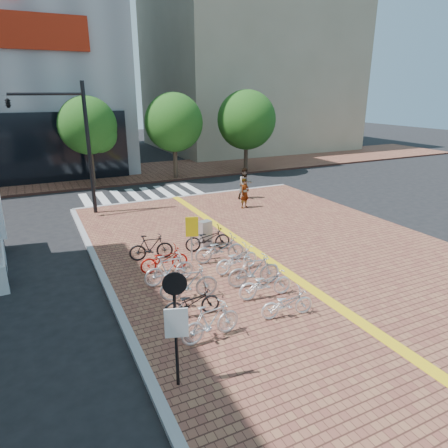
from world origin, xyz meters
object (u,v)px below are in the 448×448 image
bike_8 (254,270)px  utility_box (205,233)px  bike_11 (208,239)px  pedestrian_a (245,193)px  bike_5 (151,247)px  notice_sign (176,316)px  bike_0 (211,322)px  bike_2 (189,283)px  bike_6 (287,303)px  bike_4 (164,259)px  bike_9 (237,259)px  bike_10 (220,249)px  yellow_sign (192,231)px  bike_7 (265,283)px  bike_3 (169,269)px  bike_1 (192,302)px  traffic_light_pole (53,125)px  pedestrian_b (245,184)px

bike_8 → utility_box: size_ratio=1.70×
bike_11 → pedestrian_a: bearing=-33.6°
bike_5 → notice_sign: size_ratio=0.61×
bike_0 → utility_box: size_ratio=1.59×
bike_5 → utility_box: utility_box is taller
bike_2 → bike_6: bearing=-125.7°
bike_0 → bike_6: size_ratio=1.08×
bike_0 → pedestrian_a: pedestrian_a is taller
bike_4 → bike_2: bearing=-175.9°
bike_8 → bike_11: bike_8 is taller
bike_6 → bike_9: bearing=5.9°
bike_10 → notice_sign: 6.94m
bike_5 → bike_11: (2.34, -0.07, -0.01)m
bike_4 → bike_6: 5.02m
bike_5 → bike_6: bike_5 is taller
pedestrian_a → yellow_sign: 7.76m
bike_10 → yellow_sign: bearing=67.9°
bike_5 → bike_7: bike_5 is taller
bike_4 → bike_5: bearing=8.4°
bike_0 → bike_7: (2.46, 1.31, -0.04)m
bike_2 → bike_7: bike_2 is taller
notice_sign → bike_2: bearing=65.1°
bike_3 → bike_7: bike_3 is taller
bike_4 → pedestrian_a: bearing=-45.2°
bike_1 → bike_4: 3.30m
bike_3 → utility_box: (2.49, 2.68, 0.01)m
bike_10 → notice_sign: (-3.74, -5.72, 1.23)m
bike_10 → pedestrian_a: pedestrian_a is taller
utility_box → traffic_light_pole: bearing=124.9°
bike_1 → bike_9: size_ratio=0.93×
bike_1 → bike_9: 3.34m
bike_1 → bike_2: 1.02m
bike_2 → bike_3: (-0.21, 1.30, -0.02)m
bike_6 → bike_7: 1.26m
bike_4 → bike_7: 3.95m
bike_5 → bike_8: size_ratio=0.91×
pedestrian_a → utility_box: bearing=-155.8°
pedestrian_b → utility_box: (-5.26, -6.05, -0.39)m
yellow_sign → bike_10: bearing=-28.6°
utility_box → yellow_sign: size_ratio=0.61×
bike_8 → bike_1: bearing=116.5°
bike_1 → bike_2: (0.30, 0.97, 0.11)m
bike_8 → yellow_sign: bearing=28.9°
bike_6 → bike_2: bearing=52.6°
bike_0 → bike_2: (0.27, 2.24, 0.03)m
yellow_sign → notice_sign: bearing=-114.3°
pedestrian_a → pedestrian_b: size_ratio=0.89×
bike_11 → bike_2: bearing=156.7°
yellow_sign → notice_sign: (-2.81, -6.22, 0.52)m
pedestrian_a → bike_5: bearing=-165.9°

